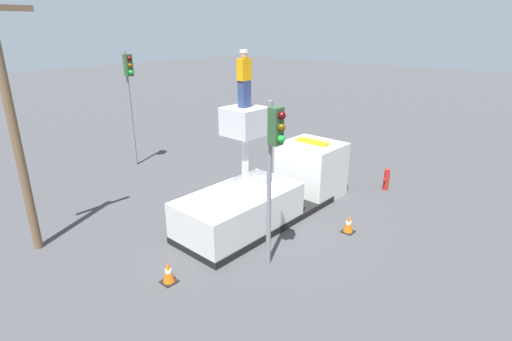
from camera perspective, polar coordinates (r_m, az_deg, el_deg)
ground_plane at (r=14.69m, az=0.48°, el=-7.13°), size 120.00×120.00×0.00m
bucket_truck at (r=14.73m, az=2.13°, el=-3.07°), size 7.54×2.34×4.27m
worker at (r=12.62m, az=-1.69°, el=12.93°), size 0.40×0.26×1.75m
traffic_light_pole at (r=10.72m, az=2.53°, el=2.39°), size 0.34×0.57×4.88m
traffic_light_across at (r=20.28m, az=-17.61°, el=11.34°), size 0.34×0.57×5.60m
fire_hydrant at (r=18.04m, az=18.13°, el=-1.17°), size 0.48×0.24×0.99m
traffic_cone_rear at (r=11.57m, az=-12.40°, el=-14.04°), size 0.41×0.41×0.66m
traffic_cone_curbside at (r=14.13m, az=13.08°, el=-7.44°), size 0.41×0.41×0.65m
utility_pole at (r=13.42m, az=-31.54°, el=6.29°), size 2.20×0.26×7.75m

